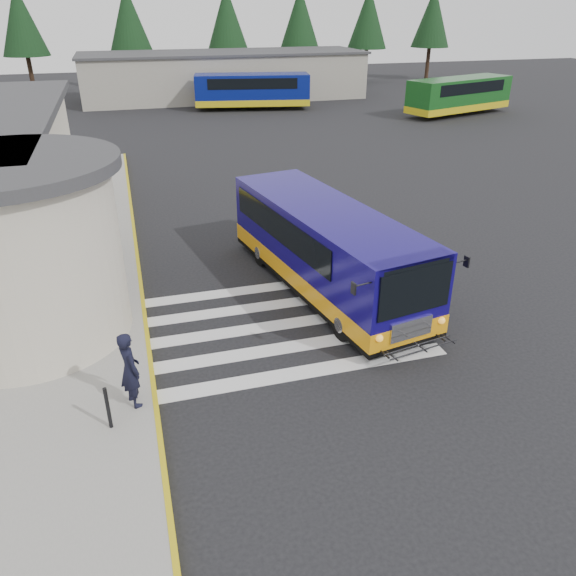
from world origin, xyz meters
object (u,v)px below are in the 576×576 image
object	(u,v)px
pedestrian_b	(102,310)
far_bus_b	(459,94)
transit_bus	(326,251)
pedestrian_a	(130,369)
far_bus_a	(252,90)
bollard	(108,408)

from	to	relation	value
pedestrian_b	far_bus_b	distance (m)	39.71
transit_bus	pedestrian_b	distance (m)	6.94
pedestrian_a	pedestrian_b	size ratio (longest dim) A/B	1.13
pedestrian_a	far_bus_a	distance (m)	40.35
pedestrian_b	far_bus_b	bearing A→B (deg)	100.56
pedestrian_a	bollard	xyz separation A→B (m)	(-0.52, -0.70, -0.41)
transit_bus	bollard	distance (m)	8.52
transit_bus	far_bus_b	bearing A→B (deg)	41.68
far_bus_a	pedestrian_b	bearing A→B (deg)	171.23
bollard	far_bus_b	size ratio (longest dim) A/B	0.10
far_bus_a	pedestrian_a	bearing A→B (deg)	173.53
pedestrian_a	pedestrian_b	xyz separation A→B (m)	(-0.62, 3.18, -0.10)
pedestrian_a	far_bus_a	bearing A→B (deg)	-39.04
bollard	far_bus_a	world-z (taller)	far_bus_a
transit_bus	far_bus_b	size ratio (longest dim) A/B	0.99
bollard	pedestrian_a	bearing A→B (deg)	53.11
pedestrian_b	bollard	distance (m)	3.89
transit_bus	pedestrian_a	world-z (taller)	transit_bus
far_bus_a	far_bus_b	distance (m)	17.27
pedestrian_a	far_bus_a	size ratio (longest dim) A/B	0.18
bollard	far_bus_a	xyz separation A→B (m)	(12.18, 39.33, 0.96)
bollard	far_bus_b	bearing A→B (deg)	49.04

